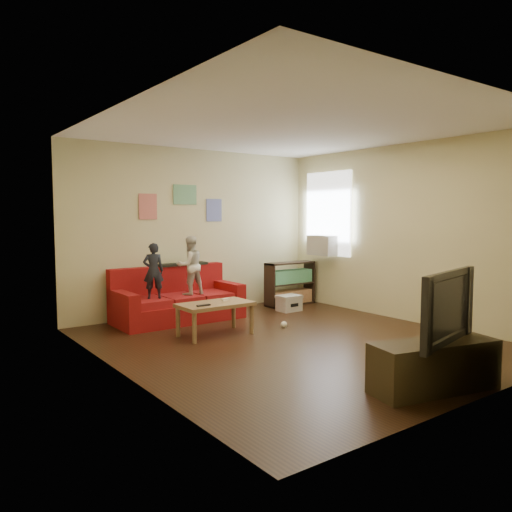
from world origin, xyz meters
TOP-DOWN VIEW (x-y plane):
  - room_shell at (0.00, 0.00)m, footprint 4.52×5.02m
  - sofa at (-0.59, 2.07)m, footprint 1.93×0.89m
  - child_a at (-1.04, 1.90)m, footprint 0.35×0.29m
  - child_b at (-0.44, 1.90)m, footprint 0.45×0.35m
  - coffee_table at (-0.62, 0.88)m, footprint 0.99×0.54m
  - remote at (-0.87, 0.76)m, footprint 0.19×0.05m
  - game_controller at (-0.42, 0.93)m, footprint 0.16×0.09m
  - bookshelf at (1.68, 2.05)m, footprint 0.97×0.29m
  - window at (2.22, 1.65)m, footprint 0.04×1.08m
  - ac_unit at (2.10, 1.65)m, footprint 0.28×0.55m
  - artwork_left at (-0.85, 2.48)m, footprint 0.30×0.01m
  - artwork_center at (-0.20, 2.48)m, footprint 0.42×0.01m
  - artwork_right at (0.35, 2.48)m, footprint 0.30×0.01m
  - file_box at (1.28, 1.60)m, footprint 0.39×0.30m
  - tv_stand at (-0.10, -2.13)m, footprint 1.30×0.69m
  - television at (-0.10, -2.13)m, footprint 1.15×0.41m
  - tissue at (0.40, 0.67)m, footprint 0.12×0.12m

SIDE VIEW (x-z plane):
  - tissue at x=0.40m, z-range 0.00..0.09m
  - file_box at x=1.28m, z-range 0.00..0.27m
  - tv_stand at x=-0.10m, z-range 0.00..0.46m
  - sofa at x=-0.59m, z-range -0.14..0.71m
  - bookshelf at x=1.68m, z-range -0.04..0.73m
  - coffee_table at x=-0.62m, z-range 0.16..0.60m
  - remote at x=-0.87m, z-range 0.44..0.47m
  - game_controller at x=-0.42m, z-range 0.44..0.48m
  - television at x=-0.10m, z-range 0.46..1.13m
  - child_a at x=-1.04m, z-range 0.41..1.22m
  - child_b at x=-0.44m, z-range 0.41..1.30m
  - ac_unit at x=2.10m, z-range 0.91..1.26m
  - room_shell at x=0.00m, z-range -0.01..2.71m
  - window at x=2.22m, z-range 0.90..2.38m
  - artwork_right at x=0.35m, z-range 1.51..1.89m
  - artwork_left at x=-0.85m, z-range 1.55..1.95m
  - artwork_center at x=-0.20m, z-range 1.79..2.11m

